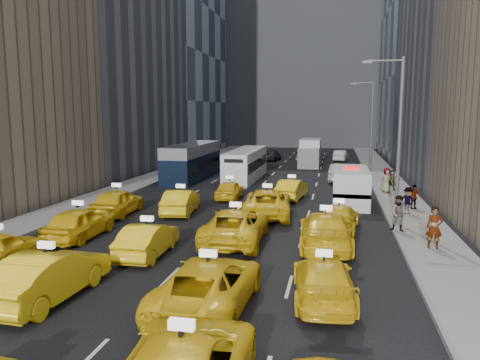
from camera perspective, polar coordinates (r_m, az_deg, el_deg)
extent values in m
plane|color=black|center=(16.42, -11.05, -13.96)|extent=(160.00, 160.00, 0.00)
cube|color=gray|center=(42.75, -11.28, 0.00)|extent=(3.00, 90.00, 0.15)
cube|color=gray|center=(39.72, 17.91, -0.88)|extent=(3.00, 90.00, 0.15)
cube|color=slate|center=(42.22, -9.47, -0.04)|extent=(0.15, 90.00, 0.18)
cube|color=slate|center=(39.58, 15.83, -0.80)|extent=(0.15, 90.00, 0.18)
cube|color=#2D3847|center=(74.43, -10.18, 19.74)|extent=(16.00, 22.00, 42.00)
cube|color=slate|center=(87.28, 7.79, 17.42)|extent=(30.00, 12.00, 40.00)
cylinder|color=#595B60|center=(26.25, 18.83, 4.23)|extent=(0.20, 0.20, 9.00)
cylinder|color=#595B60|center=(26.22, 17.28, 13.72)|extent=(1.80, 0.12, 0.12)
cube|color=slate|center=(26.15, 15.26, 13.70)|extent=(0.50, 0.22, 0.12)
cylinder|color=#595B60|center=(46.13, 15.72, 5.98)|extent=(0.20, 0.20, 9.00)
cylinder|color=#595B60|center=(46.12, 14.80, 11.36)|extent=(1.80, 0.12, 0.12)
cube|color=slate|center=(46.08, 13.66, 11.34)|extent=(0.50, 0.22, 0.12)
imported|color=yellow|center=(16.96, -22.35, -10.73)|extent=(1.98, 5.10, 1.66)
imported|color=yellow|center=(15.15, -3.86, -12.56)|extent=(2.77, 5.75, 1.58)
imported|color=yellow|center=(15.99, 10.13, -11.89)|extent=(2.36, 4.93, 1.39)
imported|color=yellow|center=(24.27, -19.05, -4.97)|extent=(1.88, 4.61, 1.57)
imported|color=yellow|center=(20.71, -11.20, -7.14)|extent=(1.62, 4.36, 1.42)
imported|color=yellow|center=(22.34, -0.56, -5.58)|extent=(2.88, 5.89, 1.61)
imported|color=yellow|center=(21.77, 10.39, -6.04)|extent=(2.60, 5.80, 1.65)
imported|color=yellow|center=(29.07, -14.75, -2.58)|extent=(2.11, 4.79, 1.60)
imported|color=yellow|center=(28.70, -7.23, -2.63)|extent=(2.08, 4.68, 1.49)
imported|color=yellow|center=(27.82, 3.36, -2.79)|extent=(3.25, 6.08, 1.62)
imported|color=yellow|center=(25.12, 11.93, -4.49)|extent=(2.37, 4.86, 1.36)
imported|color=yellow|center=(33.21, -1.26, -1.18)|extent=(1.66, 3.98, 1.35)
imported|color=yellow|center=(33.41, 6.31, -1.11)|extent=(2.08, 4.47, 1.42)
cube|color=silver|center=(32.25, 13.32, -0.77)|extent=(2.75, 6.12, 2.38)
cylinder|color=black|center=(30.31, 11.53, -2.66)|extent=(0.28, 0.95, 0.95)
cylinder|color=black|center=(30.38, 15.25, -2.76)|extent=(0.28, 0.95, 0.95)
cylinder|color=black|center=(34.40, 11.54, -1.35)|extent=(0.28, 0.95, 0.95)
cylinder|color=black|center=(34.46, 14.82, -1.45)|extent=(0.28, 0.95, 0.95)
cube|color=navy|center=(32.28, 13.31, -1.05)|extent=(2.80, 6.12, 0.27)
cube|color=red|center=(32.08, 13.40, 1.49)|extent=(1.11, 0.47, 0.17)
cube|color=black|center=(43.25, -5.80, 2.24)|extent=(3.85, 11.17, 3.18)
cylinder|color=black|center=(39.45, -9.27, 0.05)|extent=(0.28, 1.10, 1.10)
cylinder|color=black|center=(38.73, -6.24, -0.04)|extent=(0.28, 1.10, 1.10)
cylinder|color=black|center=(48.03, -5.42, 1.61)|extent=(0.28, 1.10, 1.10)
cylinder|color=black|center=(47.44, -2.89, 1.55)|extent=(0.28, 1.10, 1.10)
cube|color=silver|center=(42.54, 0.73, 1.88)|extent=(3.12, 10.79, 2.75)
cylinder|color=black|center=(38.56, -1.89, -0.03)|extent=(0.28, 1.10, 1.10)
cylinder|color=black|center=(38.17, 0.90, -0.12)|extent=(0.28, 1.10, 1.10)
cylinder|color=black|center=(47.13, 0.59, 1.51)|extent=(0.28, 1.10, 1.10)
cylinder|color=black|center=(46.80, 2.89, 1.45)|extent=(0.28, 1.10, 1.10)
cube|color=silver|center=(53.77, 8.51, 3.30)|extent=(3.05, 6.83, 3.02)
cylinder|color=black|center=(51.54, 7.25, 2.04)|extent=(0.28, 1.10, 1.10)
cylinder|color=black|center=(51.43, 9.44, 1.98)|extent=(0.28, 1.10, 1.10)
cylinder|color=black|center=(56.31, 7.62, 2.57)|extent=(0.28, 1.10, 1.10)
cylinder|color=black|center=(56.21, 9.62, 2.51)|extent=(0.28, 1.10, 1.10)
imported|color=#95979C|center=(42.34, 12.18, 0.87)|extent=(2.18, 4.96, 1.58)
imported|color=black|center=(54.43, -0.94, 2.59)|extent=(2.91, 5.20, 1.37)
imported|color=slate|center=(60.26, 8.00, 3.09)|extent=(2.29, 4.99, 1.42)
imported|color=black|center=(58.94, 3.93, 3.07)|extent=(2.12, 4.49, 1.48)
imported|color=#B2B5BB|center=(60.03, 12.15, 2.93)|extent=(1.91, 4.25, 1.35)
imported|color=gray|center=(22.50, 22.61, -5.38)|extent=(0.75, 0.55, 1.89)
imported|color=gray|center=(25.01, 18.87, -3.88)|extent=(1.00, 0.71, 1.85)
imported|color=gray|center=(29.42, 19.77, -2.37)|extent=(1.09, 0.57, 1.61)
imported|color=gray|center=(31.02, 20.40, -1.94)|extent=(0.98, 0.65, 1.54)
imported|color=gray|center=(36.67, 17.44, -0.01)|extent=(1.03, 0.78, 1.87)
imported|color=gray|center=(37.82, 18.03, -0.02)|extent=(1.48, 0.55, 1.56)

